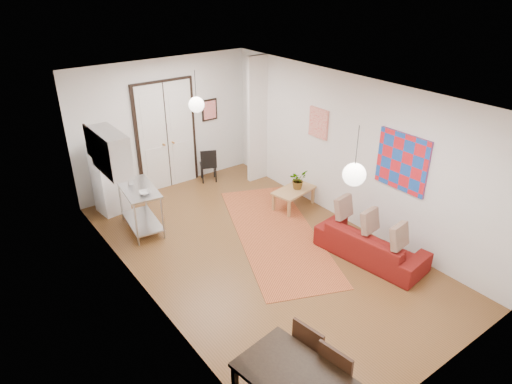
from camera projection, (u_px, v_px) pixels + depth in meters
floor at (259, 251)px, 8.22m from camera, size 7.00×7.00×0.00m
ceiling at (260, 92)px, 6.92m from camera, size 4.20×7.00×0.02m
wall_back at (165, 125)px, 10.09m from camera, size 4.20×0.02×2.90m
wall_front at (449, 285)px, 5.05m from camera, size 4.20×0.02×2.90m
wall_left at (141, 216)px, 6.45m from camera, size 0.02×7.00×2.90m
wall_right at (347, 151)px, 8.69m from camera, size 0.02×7.00×2.90m
double_doors at (167, 136)px, 10.17m from camera, size 1.44×0.06×2.50m
stub_partition at (257, 120)px, 10.39m from camera, size 0.50×0.10×2.90m
wall_cabinet at (110, 152)px, 7.43m from camera, size 0.35×1.00×0.70m
painting_popart at (402, 162)px, 7.68m from camera, size 0.05×1.00×1.00m
painting_abstract at (319, 123)px, 9.09m from camera, size 0.05×0.50×0.60m
poster_back at (210, 110)px, 10.61m from camera, size 0.40×0.03×0.50m
print_left at (90, 142)px, 7.68m from camera, size 0.03×0.44×0.54m
pendant_back at (196, 105)px, 8.65m from camera, size 0.30×0.30×0.80m
pendant_front at (354, 175)px, 5.77m from camera, size 0.30×0.30×0.80m
kilim_rug at (276, 233)px, 8.77m from camera, size 2.81×4.12×0.01m
sofa at (371, 244)px, 7.92m from camera, size 1.01×2.01×0.56m
coffee_table at (294, 192)px, 9.58m from camera, size 1.01×0.68×0.41m
potted_plant at (298, 180)px, 9.51m from camera, size 0.38×0.41×0.40m
kitchen_counter at (140, 203)px, 8.67m from camera, size 0.71×1.22×0.88m
bowl at (145, 193)px, 8.30m from camera, size 0.23×0.23×0.05m
soap_bottle at (130, 180)px, 8.64m from camera, size 0.09×0.09×0.18m
fridge at (109, 177)px, 9.25m from camera, size 0.59×0.59×1.52m
dining_chair_near at (290, 358)px, 5.27m from camera, size 0.52×0.68×0.96m
dining_chair_far at (315, 383)px, 4.96m from camera, size 0.52×0.68×0.96m
black_side_chair at (206, 161)px, 10.78m from camera, size 0.49×0.50×0.81m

